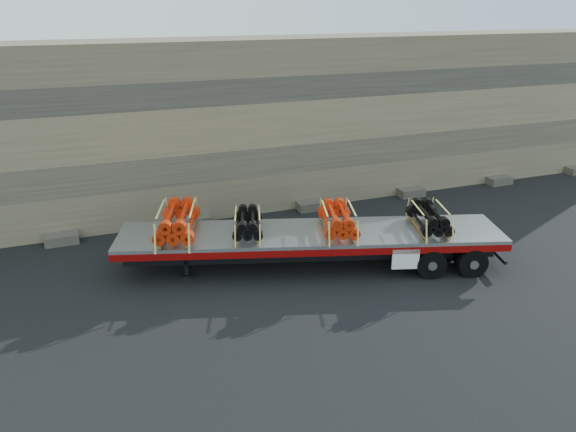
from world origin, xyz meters
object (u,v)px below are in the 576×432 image
at_px(bundle_front, 177,222).
at_px(bundle_midfront, 248,224).
at_px(trailer, 310,249).
at_px(bundle_rear, 429,218).
at_px(bundle_midrear, 338,220).

distance_m(bundle_front, bundle_midfront, 2.27).
height_order(trailer, bundle_front, bundle_front).
distance_m(bundle_midfront, bundle_rear, 6.02).
bearing_deg(bundle_midfront, bundle_rear, 0.00).
bearing_deg(bundle_rear, bundle_midrear, -180.00).
relative_size(trailer, bundle_rear, 6.09).
height_order(bundle_front, bundle_rear, bundle_front).
relative_size(bundle_midfront, bundle_rear, 0.91).
height_order(bundle_midrear, bundle_rear, bundle_midrear).
bearing_deg(bundle_front, bundle_midrear, 0.00).
distance_m(bundle_front, bundle_rear, 8.28).
bearing_deg(bundle_midrear, bundle_midfront, 180.00).
bearing_deg(bundle_midfront, bundle_midrear, -0.00).
xyz_separation_m(trailer, bundle_midfront, (-1.97, 0.62, 0.96)).
bearing_deg(bundle_midrear, bundle_front, 180.00).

